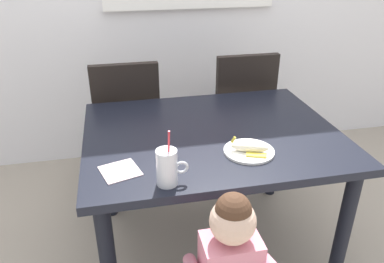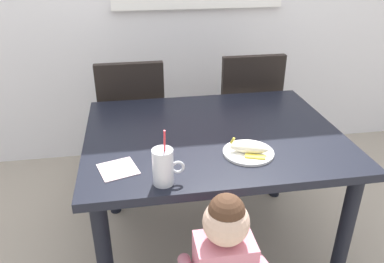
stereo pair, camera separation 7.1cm
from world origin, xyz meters
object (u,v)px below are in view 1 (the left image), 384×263
dining_table (211,149)px  peeled_banana (250,148)px  toddler_standing (230,263)px  snack_plate (249,151)px  paper_napkin (120,171)px  dining_chair_left (127,119)px  milk_cup (167,169)px  dining_chair_right (239,108)px

dining_table → peeled_banana: size_ratio=7.28×
toddler_standing → peeled_banana: bearing=62.6°
snack_plate → paper_napkin: (-0.58, -0.04, -0.00)m
toddler_standing → dining_table: bearing=81.8°
dining_table → paper_napkin: size_ratio=8.48×
dining_chair_left → paper_napkin: bearing=85.9°
milk_cup → paper_napkin: 0.23m
dining_chair_left → milk_cup: milk_cup is taller
dining_chair_right → toddler_standing: bearing=70.2°
paper_napkin → dining_chair_right: bearing=49.4°
dining_table → snack_plate: bearing=-65.8°
paper_napkin → snack_plate: bearing=3.9°
milk_cup → peeled_banana: 0.43m
snack_plate → paper_napkin: snack_plate is taller
dining_chair_right → milk_cup: milk_cup is taller
dining_table → snack_plate: (0.11, -0.24, 0.11)m
peeled_banana → snack_plate: bearing=89.1°
dining_chair_right → peeled_banana: dining_chair_right is taller
milk_cup → paper_napkin: milk_cup is taller
paper_napkin → dining_table: bearing=31.0°
milk_cup → dining_table: bearing=55.0°
dining_chair_left → dining_table: bearing=119.6°
dining_chair_right → snack_plate: bearing=73.3°
peeled_banana → toddler_standing: bearing=-117.4°
dining_chair_right → paper_napkin: size_ratio=6.40×
snack_plate → milk_cup: bearing=-157.0°
dining_table → paper_napkin: paper_napkin is taller
dining_chair_right → toddler_standing: size_ratio=1.15×
toddler_standing → milk_cup: bearing=129.8°
dining_chair_left → peeled_banana: bearing=117.9°
dining_table → dining_chair_right: (0.40, 0.74, -0.11)m
dining_chair_right → paper_napkin: bearing=49.4°
snack_plate → paper_napkin: 0.58m
dining_chair_right → paper_napkin: 1.36m
dining_chair_right → dining_chair_left: bearing=2.3°
dining_chair_right → snack_plate: 1.05m
dining_table → toddler_standing: 0.67m
toddler_standing → peeled_banana: same height
dining_table → toddler_standing: bearing=-98.2°
paper_napkin → peeled_banana: bearing=2.5°
dining_table → milk_cup: (-0.29, -0.41, 0.17)m
toddler_standing → paper_napkin: 0.57m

